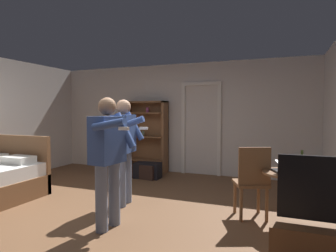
{
  "coord_description": "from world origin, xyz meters",
  "views": [
    {
      "loc": [
        2.34,
        -3.26,
        1.46
      ],
      "look_at": [
        0.9,
        0.38,
        1.26
      ],
      "focal_mm": 30.94,
      "sensor_mm": 36.0,
      "label": 1
    }
  ],
  "objects_px": {
    "bookshelf": "(147,133)",
    "suitcase_small": "(146,171)",
    "person_blue_shirt": "(108,153)",
    "side_table": "(289,190)",
    "bottle_on_table": "(302,164)",
    "laptop": "(288,168)",
    "wooden_chair": "(252,179)",
    "suitcase_dark": "(148,170)",
    "person_striped_shirt": "(124,145)"
  },
  "relations": [
    {
      "from": "bookshelf",
      "to": "suitcase_small",
      "type": "xyz_separation_m",
      "value": [
        0.28,
        -0.65,
        -0.78
      ]
    },
    {
      "from": "bookshelf",
      "to": "person_blue_shirt",
      "type": "distance_m",
      "value": 3.45
    },
    {
      "from": "side_table",
      "to": "bottle_on_table",
      "type": "height_order",
      "value": "bottle_on_table"
    },
    {
      "from": "laptop",
      "to": "wooden_chair",
      "type": "xyz_separation_m",
      "value": [
        -0.44,
        0.14,
        -0.21
      ]
    },
    {
      "from": "person_blue_shirt",
      "to": "suitcase_dark",
      "type": "height_order",
      "value": "person_blue_shirt"
    },
    {
      "from": "laptop",
      "to": "bottle_on_table",
      "type": "distance_m",
      "value": 0.17
    },
    {
      "from": "suitcase_small",
      "to": "bookshelf",
      "type": "bearing_deg",
      "value": 121.03
    },
    {
      "from": "side_table",
      "to": "wooden_chair",
      "type": "height_order",
      "value": "wooden_chair"
    },
    {
      "from": "person_blue_shirt",
      "to": "suitcase_small",
      "type": "distance_m",
      "value": 2.86
    },
    {
      "from": "side_table",
      "to": "bottle_on_table",
      "type": "bearing_deg",
      "value": -29.74
    },
    {
      "from": "side_table",
      "to": "suitcase_small",
      "type": "relative_size",
      "value": 1.2
    },
    {
      "from": "bookshelf",
      "to": "laptop",
      "type": "relative_size",
      "value": 4.0
    },
    {
      "from": "wooden_chair",
      "to": "suitcase_dark",
      "type": "distance_m",
      "value": 2.91
    },
    {
      "from": "bottle_on_table",
      "to": "laptop",
      "type": "bearing_deg",
      "value": 165.34
    },
    {
      "from": "person_striped_shirt",
      "to": "suitcase_dark",
      "type": "xyz_separation_m",
      "value": [
        -0.44,
        1.74,
        -0.77
      ]
    },
    {
      "from": "laptop",
      "to": "suitcase_dark",
      "type": "relative_size",
      "value": 0.76
    },
    {
      "from": "side_table",
      "to": "person_blue_shirt",
      "type": "height_order",
      "value": "person_blue_shirt"
    },
    {
      "from": "bottle_on_table",
      "to": "person_striped_shirt",
      "type": "distance_m",
      "value": 2.51
    },
    {
      "from": "bookshelf",
      "to": "suitcase_small",
      "type": "bearing_deg",
      "value": -66.76
    },
    {
      "from": "laptop",
      "to": "bottle_on_table",
      "type": "height_order",
      "value": "bottle_on_table"
    },
    {
      "from": "bookshelf",
      "to": "bottle_on_table",
      "type": "relative_size",
      "value": 5.81
    },
    {
      "from": "side_table",
      "to": "person_striped_shirt",
      "type": "bearing_deg",
      "value": 179.56
    },
    {
      "from": "bookshelf",
      "to": "laptop",
      "type": "height_order",
      "value": "bookshelf"
    },
    {
      "from": "person_striped_shirt",
      "to": "suitcase_small",
      "type": "xyz_separation_m",
      "value": [
        -0.49,
        1.75,
        -0.79
      ]
    },
    {
      "from": "bookshelf",
      "to": "wooden_chair",
      "type": "bearing_deg",
      "value": -40.8
    },
    {
      "from": "side_table",
      "to": "wooden_chair",
      "type": "distance_m",
      "value": 0.47
    },
    {
      "from": "bottle_on_table",
      "to": "person_striped_shirt",
      "type": "bearing_deg",
      "value": 177.76
    },
    {
      "from": "laptop",
      "to": "bookshelf",
      "type": "bearing_deg",
      "value": 141.8
    },
    {
      "from": "laptop",
      "to": "person_striped_shirt",
      "type": "bearing_deg",
      "value": 178.59
    },
    {
      "from": "wooden_chair",
      "to": "person_striped_shirt",
      "type": "xyz_separation_m",
      "value": [
        -1.92,
        -0.08,
        0.39
      ]
    },
    {
      "from": "bottle_on_table",
      "to": "suitcase_dark",
      "type": "xyz_separation_m",
      "value": [
        -2.95,
        1.84,
        -0.65
      ]
    },
    {
      "from": "laptop",
      "to": "person_striped_shirt",
      "type": "xyz_separation_m",
      "value": [
        -2.35,
        0.06,
        0.19
      ]
    },
    {
      "from": "side_table",
      "to": "person_blue_shirt",
      "type": "relative_size",
      "value": 0.43
    },
    {
      "from": "suitcase_dark",
      "to": "wooden_chair",
      "type": "bearing_deg",
      "value": -38.14
    },
    {
      "from": "person_blue_shirt",
      "to": "suitcase_dark",
      "type": "bearing_deg",
      "value": 105.38
    },
    {
      "from": "person_striped_shirt",
      "to": "suitcase_small",
      "type": "bearing_deg",
      "value": 105.63
    },
    {
      "from": "bottle_on_table",
      "to": "person_blue_shirt",
      "type": "xyz_separation_m",
      "value": [
        -2.22,
        -0.78,
        0.12
      ]
    },
    {
      "from": "person_blue_shirt",
      "to": "person_striped_shirt",
      "type": "distance_m",
      "value": 0.93
    },
    {
      "from": "bookshelf",
      "to": "person_striped_shirt",
      "type": "height_order",
      "value": "bookshelf"
    },
    {
      "from": "side_table",
      "to": "person_striped_shirt",
      "type": "xyz_separation_m",
      "value": [
        -2.37,
        0.02,
        0.47
      ]
    },
    {
      "from": "side_table",
      "to": "suitcase_small",
      "type": "xyz_separation_m",
      "value": [
        -2.86,
        1.77,
        -0.32
      ]
    },
    {
      "from": "bookshelf",
      "to": "suitcase_small",
      "type": "relative_size",
      "value": 2.92
    },
    {
      "from": "person_blue_shirt",
      "to": "laptop",
      "type": "bearing_deg",
      "value": 21.68
    },
    {
      "from": "suitcase_small",
      "to": "wooden_chair",
      "type": "bearing_deg",
      "value": -26.99
    },
    {
      "from": "side_table",
      "to": "suitcase_small",
      "type": "height_order",
      "value": "side_table"
    },
    {
      "from": "wooden_chair",
      "to": "person_blue_shirt",
      "type": "xyz_separation_m",
      "value": [
        -1.63,
        -0.96,
        0.4
      ]
    },
    {
      "from": "person_striped_shirt",
      "to": "suitcase_dark",
      "type": "distance_m",
      "value": 1.96
    },
    {
      "from": "bookshelf",
      "to": "suitcase_dark",
      "type": "height_order",
      "value": "bookshelf"
    },
    {
      "from": "laptop",
      "to": "wooden_chair",
      "type": "relative_size",
      "value": 0.43
    },
    {
      "from": "suitcase_dark",
      "to": "bottle_on_table",
      "type": "bearing_deg",
      "value": -34.94
    }
  ]
}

